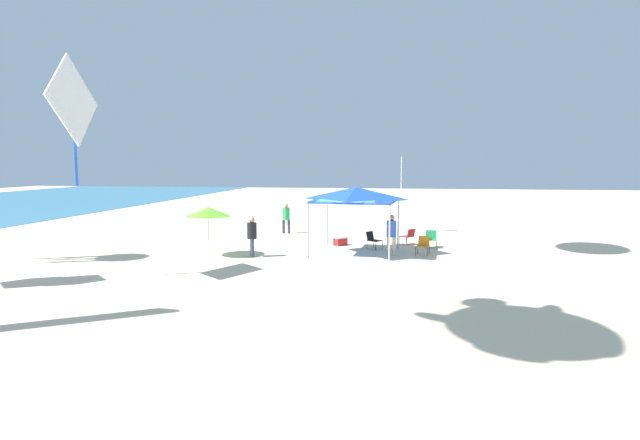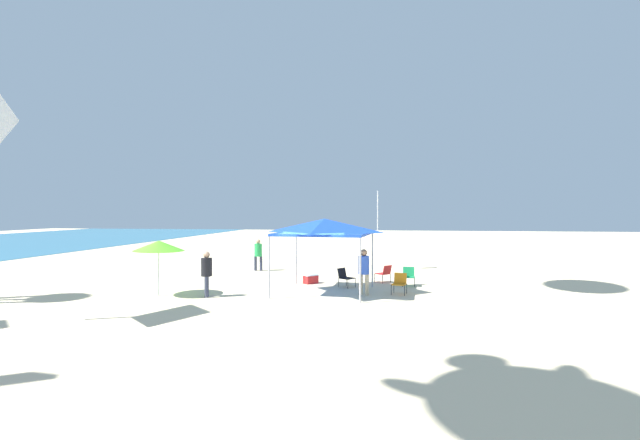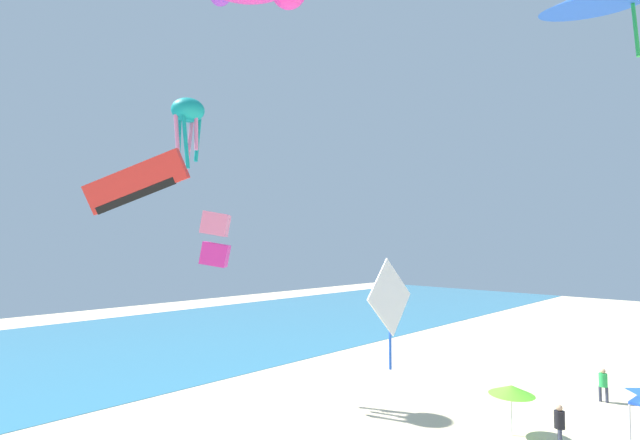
{
  "view_description": "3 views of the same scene",
  "coord_description": "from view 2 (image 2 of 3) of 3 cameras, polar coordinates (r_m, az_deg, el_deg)",
  "views": [
    {
      "loc": [
        -22.79,
        -2.38,
        4.12
      ],
      "look_at": [
        0.54,
        1.26,
        1.53
      ],
      "focal_mm": 29.79,
      "sensor_mm": 36.0,
      "label": 1
    },
    {
      "loc": [
        -17.32,
        -2.84,
        3.32
      ],
      "look_at": [
        0.58,
        -0.17,
        2.95
      ],
      "focal_mm": 25.48,
      "sensor_mm": 36.0,
      "label": 2
    },
    {
      "loc": [
        -21.88,
        -2.58,
        8.39
      ],
      "look_at": [
        -3.53,
        15.02,
        9.65
      ],
      "focal_mm": 26.64,
      "sensor_mm": 36.0,
      "label": 3
    }
  ],
  "objects": [
    {
      "name": "ground",
      "position": [
        17.87,
        -0.83,
        -9.71
      ],
      "size": [
        120.0,
        120.0,
        0.1
      ],
      "primitive_type": "cube",
      "color": "beige"
    },
    {
      "name": "person_near_umbrella",
      "position": [
        18.1,
        5.52,
        -6.02
      ],
      "size": [
        0.43,
        0.43,
        1.81
      ],
      "rotation": [
        0.0,
        0.0,
        0.9
      ],
      "color": "#C6B28C",
      "rests_on": "ground"
    },
    {
      "name": "cooler_box",
      "position": [
        20.91,
        -1.18,
        -7.41
      ],
      "size": [
        0.73,
        0.73,
        0.4
      ],
      "color": "red",
      "rests_on": "ground"
    },
    {
      "name": "folding_chair_right_of_tent",
      "position": [
        19.9,
        3.15,
        -7.06
      ],
      "size": [
        0.78,
        0.81,
        0.82
      ],
      "rotation": [
        0.0,
        0.0,
        5.68
      ],
      "color": "black",
      "rests_on": "ground"
    },
    {
      "name": "folding_chair_facing_ocean",
      "position": [
        18.55,
        9.97,
        -7.68
      ],
      "size": [
        0.72,
        0.64,
        0.82
      ],
      "rotation": [
        0.0,
        0.0,
        4.5
      ],
      "color": "black",
      "rests_on": "ground"
    },
    {
      "name": "canopy_tent",
      "position": [
        18.38,
        0.56,
        -0.87
      ],
      "size": [
        3.88,
        3.85,
        3.0
      ],
      "rotation": [
        0.0,
        0.0,
        -0.09
      ],
      "color": "#B7B7BC",
      "rests_on": "ground"
    },
    {
      "name": "person_far_stroller",
      "position": [
        25.4,
        -7.77,
        -4.02
      ],
      "size": [
        0.42,
        0.47,
        1.75
      ],
      "rotation": [
        0.0,
        0.0,
        4.73
      ],
      "color": "#33384C",
      "rests_on": "ground"
    },
    {
      "name": "banner_flag",
      "position": [
        25.6,
        7.25,
        -0.34
      ],
      "size": [
        0.36,
        0.06,
        4.44
      ],
      "color": "silver",
      "rests_on": "ground"
    },
    {
      "name": "folding_chair_left_of_tent",
      "position": [
        21.29,
        8.1,
        -6.53
      ],
      "size": [
        0.8,
        0.81,
        0.82
      ],
      "rotation": [
        0.0,
        0.0,
        2.38
      ],
      "color": "black",
      "rests_on": "ground"
    },
    {
      "name": "folding_chair_near_cooler",
      "position": [
        20.61,
        11.07,
        -6.8
      ],
      "size": [
        0.65,
        0.57,
        0.82
      ],
      "rotation": [
        0.0,
        0.0,
        4.67
      ],
      "color": "black",
      "rests_on": "ground"
    },
    {
      "name": "beach_umbrella",
      "position": [
        18.82,
        -19.59,
        -3.06
      ],
      "size": [
        1.96,
        1.96,
        2.18
      ],
      "color": "silver",
      "rests_on": "ground"
    },
    {
      "name": "person_beachcomber",
      "position": [
        18.12,
        -14.05,
        -6.12
      ],
      "size": [
        0.45,
        0.42,
        1.76
      ],
      "rotation": [
        0.0,
        0.0,
        3.49
      ],
      "color": "#33384C",
      "rests_on": "ground"
    }
  ]
}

